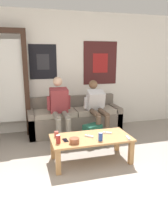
{
  "coord_description": "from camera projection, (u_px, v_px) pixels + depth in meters",
  "views": [
    {
      "loc": [
        -0.98,
        -1.87,
        1.65
      ],
      "look_at": [
        0.04,
        1.7,
        0.68
      ],
      "focal_mm": 35.0,
      "sensor_mm": 36.0,
      "label": 1
    }
  ],
  "objects": [
    {
      "name": "person_seated_adult",
      "position": [
        60.0,
        107.0,
        4.23
      ],
      "size": [
        0.47,
        0.81,
        1.24
      ],
      "color": "gray",
      "rests_on": "ground_plane"
    },
    {
      "name": "couch",
      "position": [
        74.0,
        119.0,
        4.77
      ],
      "size": [
        1.98,
        0.68,
        0.77
      ],
      "color": "#70665B",
      "rests_on": "ground_plane"
    },
    {
      "name": "cell_phone",
      "position": [
        65.0,
        140.0,
        3.27
      ],
      "size": [
        0.08,
        0.14,
        0.01
      ],
      "color": "black",
      "rests_on": "coffee_table"
    },
    {
      "name": "door_frame",
      "position": [
        2.0,
        79.0,
        4.29
      ],
      "size": [
        1.0,
        0.1,
        2.15
      ],
      "color": "#382319",
      "rests_on": "ground_plane"
    },
    {
      "name": "person_seated_teen",
      "position": [
        97.0,
        106.0,
        4.46
      ],
      "size": [
        0.47,
        0.9,
        1.14
      ],
      "color": "brown",
      "rests_on": "ground_plane"
    },
    {
      "name": "drink_can_blue",
      "position": [
        101.0,
        137.0,
        3.25
      ],
      "size": [
        0.07,
        0.07,
        0.12
      ],
      "color": "#28479E",
      "rests_on": "coffee_table"
    },
    {
      "name": "game_controller_far_center",
      "position": [
        89.0,
        136.0,
        3.41
      ],
      "size": [
        0.13,
        0.13,
        0.03
      ],
      "color": "white",
      "rests_on": "coffee_table"
    },
    {
      "name": "pillar_candle",
      "position": [
        56.0,
        134.0,
        3.4
      ],
      "size": [
        0.07,
        0.07,
        0.1
      ],
      "color": "#B24C42",
      "rests_on": "coffee_table"
    },
    {
      "name": "ceramic_bowl",
      "position": [
        74.0,
        140.0,
        3.16
      ],
      "size": [
        0.15,
        0.15,
        0.08
      ],
      "color": "brown",
      "rests_on": "coffee_table"
    },
    {
      "name": "drink_can_red",
      "position": [
        58.0,
        139.0,
        3.15
      ],
      "size": [
        0.07,
        0.07,
        0.12
      ],
      "color": "maroon",
      "rests_on": "coffee_table"
    },
    {
      "name": "wall_back",
      "position": [
        67.0,
        73.0,
        4.83
      ],
      "size": [
        10.0,
        0.07,
        2.55
      ],
      "color": "white",
      "rests_on": "ground_plane"
    },
    {
      "name": "game_controller_near_right",
      "position": [
        107.0,
        133.0,
        3.56
      ],
      "size": [
        0.14,
        0.1,
        0.03
      ],
      "color": "white",
      "rests_on": "coffee_table"
    },
    {
      "name": "ground_plane",
      "position": [
        123.0,
        209.0,
        2.42
      ],
      "size": [
        18.0,
        18.0,
        0.0
      ],
      "primitive_type": "plane",
      "color": "gray"
    },
    {
      "name": "backpack",
      "position": [
        93.0,
        135.0,
        4.16
      ],
      "size": [
        0.38,
        0.33,
        0.37
      ],
      "color": "#1E5642",
      "rests_on": "ground_plane"
    },
    {
      "name": "game_controller_near_left",
      "position": [
        128.0,
        138.0,
        3.34
      ],
      "size": [
        0.06,
        0.15,
        0.03
      ],
      "color": "white",
      "rests_on": "coffee_table"
    },
    {
      "name": "coffee_table",
      "position": [
        91.0,
        141.0,
        3.42
      ],
      "size": [
        1.25,
        0.63,
        0.41
      ],
      "color": "#B27F4C",
      "rests_on": "ground_plane"
    }
  ]
}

